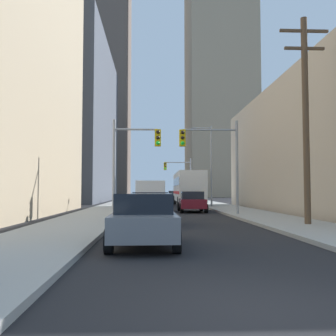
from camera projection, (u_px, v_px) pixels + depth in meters
name	position (u px, v px, depth m)	size (l,w,h in m)	color
ground_plane	(270.00, 315.00, 4.98)	(400.00, 400.00, 0.00)	black
sidewalk_left	(127.00, 201.00, 54.63)	(3.41, 160.00, 0.15)	#9E9E99
sidewalk_right	(196.00, 201.00, 55.07)	(3.41, 160.00, 0.15)	#9E9E99
city_bus	(188.00, 187.00, 39.56)	(2.67, 11.53, 3.40)	silver
cargo_van_white	(150.00, 195.00, 28.18)	(2.16, 5.26, 2.26)	white
sedan_grey	(144.00, 219.00, 11.08)	(1.95, 4.22, 1.52)	slate
sedan_navy	(150.00, 208.00, 18.00)	(1.95, 4.23, 1.52)	#141E4C
sedan_maroon	(192.00, 202.00, 28.22)	(1.95, 4.26, 1.52)	maroon
sedan_beige	(175.00, 197.00, 49.59)	(1.95, 4.21, 1.52)	#C6B793
sedan_silver	(151.00, 196.00, 56.06)	(1.95, 4.20, 1.52)	#B7BABF
traffic_signal_near_left	(134.00, 152.00, 23.72)	(2.99, 0.44, 6.00)	gray
traffic_signal_near_right	(212.00, 151.00, 23.94)	(3.72, 0.44, 6.00)	gray
traffic_signal_far_right	(179.00, 172.00, 52.19)	(3.74, 0.44, 6.00)	gray
utility_pole_right	(306.00, 115.00, 16.91)	(2.20, 0.28, 9.35)	brown
street_lamp_right	(208.00, 158.00, 34.81)	(1.99, 0.32, 7.50)	gray
building_left_mid_office	(27.00, 123.00, 55.96)	(23.63, 29.36, 22.93)	#4C515B
building_left_far_tower	(89.00, 59.00, 99.87)	(20.81, 19.19, 71.64)	#66564C
building_right_far_highrise	(219.00, 47.00, 93.65)	(15.44, 18.01, 73.31)	tan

